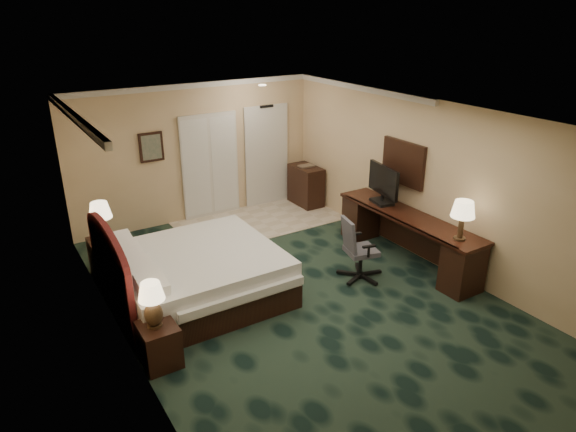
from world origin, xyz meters
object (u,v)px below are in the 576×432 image
nightstand_near (159,345)px  tv (383,185)px  lamp_near (153,305)px  bed (198,275)px  bed_bench (256,259)px  minibar (306,186)px  nightstand_far (108,258)px  desk (406,238)px  lamp_far (102,223)px  desk_chair (361,248)px

nightstand_near → tv: (4.43, 1.09, 0.90)m
lamp_near → tv: bearing=13.6°
bed → bed_bench: (1.10, 0.27, -0.14)m
minibar → nightstand_far: bearing=-167.1°
tv → minibar: size_ratio=1.02×
desk → nightstand_near: bearing=-174.4°
tv → lamp_far: bearing=173.2°
desk → lamp_near: bearing=-174.6°
nightstand_near → minibar: bearing=38.3°
lamp_far → minibar: size_ratio=0.77×
nightstand_far → bed_bench: nightstand_far is taller
lamp_near → tv: 4.60m
nightstand_far → tv: 4.71m
bed_bench → minibar: (2.39, 2.10, 0.21)m
bed → lamp_far: 1.75m
bed_bench → bed: bearing=-174.2°
nightstand_near → bed_bench: (2.10, 1.45, -0.05)m
bed → desk: bearing=-12.2°
tv → desk_chair: tv is taller
lamp_near → desk_chair: (3.43, 0.37, -0.31)m
bed → desk_chair: size_ratio=2.20×
nightstand_near → tv: 4.66m
bed → minibar: minibar is taller
minibar → lamp_far: bearing=-166.6°
desk_chair → bed: bearing=175.2°
tv → nightstand_far: bearing=172.5°
bed → bed_bench: bed is taller
lamp_far → desk_chair: size_ratio=0.63×
desk → desk_chair: desk_chair is taller
bed → lamp_far: size_ratio=3.47×
desk_chair → lamp_near: bearing=-160.3°
bed → minibar: (3.49, 2.37, 0.07)m
lamp_far → desk_chair: (3.40, -2.11, -0.44)m
tv → minibar: bearing=99.3°
lamp_near → nightstand_far: bearing=88.7°
bed → lamp_near: 1.62m
nightstand_far → tv: (4.40, -1.44, 0.85)m
nightstand_near → lamp_far: size_ratio=0.82×
lamp_far → desk: (4.43, -2.05, -0.54)m
tv → bed: bearing=-170.8°
nightstand_far → desk_chair: desk_chair is taller
nightstand_far → lamp_far: (-0.03, -0.05, 0.64)m
lamp_far → minibar: lamp_far is taller
nightstand_far → desk: size_ratio=0.22×
bed_bench → lamp_far: bearing=145.7°
minibar → tv: bearing=-91.3°
lamp_near → tv: tv is taller
bed → nightstand_far: (-0.97, 1.36, -0.05)m
nightstand_far → bed: bearing=-54.5°
nightstand_near → tv: size_ratio=0.62×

